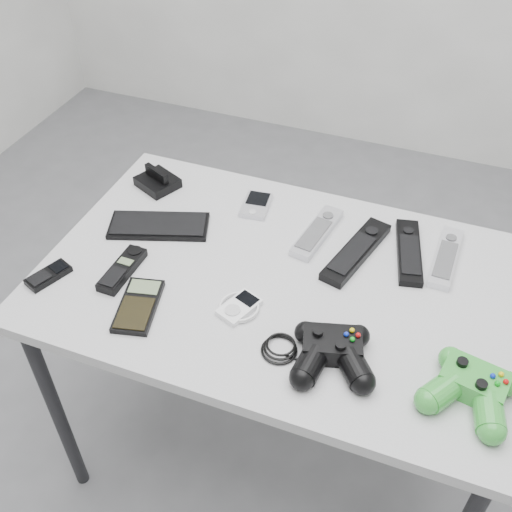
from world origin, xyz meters
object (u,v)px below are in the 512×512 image
(remote_black_b, at_px, (409,251))
(calculator, at_px, (138,305))
(pda_keyboard, at_px, (159,225))
(remote_silver_b, at_px, (446,257))
(remote_silver_a, at_px, (317,232))
(cordless_handset, at_px, (122,269))
(mobile_phone, at_px, (48,275))
(mp3_player, at_px, (239,307))
(remote_black_a, at_px, (356,251))
(controller_green, at_px, (471,387))
(desk, at_px, (281,297))
(controller_black, at_px, (332,351))
(pda, at_px, (256,205))

(remote_black_b, distance_m, calculator, 0.61)
(pda_keyboard, xyz_separation_m, remote_silver_b, (0.66, 0.13, 0.00))
(remote_silver_a, distance_m, cordless_handset, 0.46)
(mobile_phone, relative_size, cordless_handset, 0.68)
(mobile_phone, distance_m, mp3_player, 0.43)
(remote_black_a, bearing_deg, cordless_handset, -137.83)
(cordless_handset, relative_size, controller_green, 0.83)
(remote_black_b, xyz_separation_m, mobile_phone, (-0.72, -0.35, -0.00))
(remote_silver_b, relative_size, cordless_handset, 1.43)
(remote_black_b, bearing_deg, mp3_player, -147.95)
(desk, xyz_separation_m, controller_black, (0.16, -0.18, 0.09))
(calculator, bearing_deg, remote_silver_b, 19.93)
(cordless_handset, distance_m, controller_green, 0.75)
(desk, distance_m, remote_silver_b, 0.38)
(desk, height_order, remote_silver_b, remote_silver_b)
(remote_black_b, bearing_deg, pda_keyboard, 178.72)
(mobile_phone, xyz_separation_m, mp3_player, (0.42, 0.06, -0.00))
(remote_silver_a, xyz_separation_m, mobile_phone, (-0.51, -0.35, -0.00))
(mobile_phone, xyz_separation_m, controller_black, (0.64, 0.00, 0.02))
(remote_black_a, relative_size, remote_black_b, 1.12)
(desk, bearing_deg, remote_silver_b, 29.63)
(remote_silver_b, bearing_deg, desk, -148.40)
(mp3_player, bearing_deg, controller_green, 15.20)
(pda_keyboard, xyz_separation_m, calculator, (0.08, -0.25, 0.00))
(remote_black_b, xyz_separation_m, cordless_handset, (-0.58, -0.28, 0.00))
(remote_black_a, height_order, controller_black, controller_black)
(pda_keyboard, height_order, cordless_handset, cordless_handset)
(calculator, bearing_deg, remote_silver_a, 38.64)
(desk, bearing_deg, calculator, -142.57)
(pda, bearing_deg, mobile_phone, -136.92)
(pda_keyboard, relative_size, remote_black_b, 1.10)
(remote_silver_b, height_order, mp3_player, remote_silver_b)
(mobile_phone, xyz_separation_m, cordless_handset, (0.14, 0.07, 0.00))
(pda_keyboard, xyz_separation_m, cordless_handset, (-0.00, -0.17, 0.00))
(mobile_phone, bearing_deg, calculator, 19.20)
(remote_black_b, distance_m, controller_black, 0.36)
(pda_keyboard, xyz_separation_m, mobile_phone, (-0.14, -0.24, 0.00))
(cordless_handset, bearing_deg, calculator, -42.26)
(controller_green, bearing_deg, remote_silver_a, 150.31)
(remote_silver_a, height_order, remote_black_b, remote_silver_a)
(pda_keyboard, height_order, mp3_player, mp3_player)
(controller_black, bearing_deg, mobile_phone, 164.46)
(remote_silver_a, bearing_deg, remote_silver_b, 12.90)
(remote_black_a, height_order, cordless_handset, remote_black_a)
(pda, xyz_separation_m, remote_black_b, (0.39, -0.04, 0.00))
(desk, relative_size, mp3_player, 11.72)
(pda_keyboard, distance_m, calculator, 0.26)
(desk, xyz_separation_m, pda, (-0.14, 0.22, 0.07))
(pda, distance_m, remote_silver_a, 0.18)
(desk, distance_m, pda_keyboard, 0.34)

